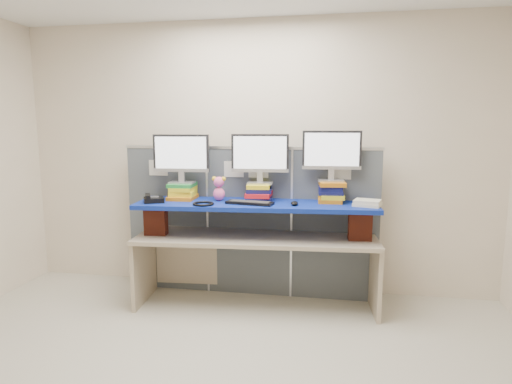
% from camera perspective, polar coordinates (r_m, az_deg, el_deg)
% --- Properties ---
extents(room, '(5.00, 4.00, 2.80)m').
position_cam_1_polar(room, '(2.56, -8.49, 1.32)').
color(room, beige).
rests_on(room, ground).
extents(cubicle_partition, '(2.60, 0.06, 1.53)m').
position_cam_1_polar(cubicle_partition, '(4.37, -0.92, -3.87)').
color(cubicle_partition, '#474D54').
rests_on(cubicle_partition, ground).
extents(desk, '(2.32, 0.82, 0.69)m').
position_cam_1_polar(desk, '(4.13, 0.00, -7.74)').
color(desk, tan).
rests_on(desk, ground).
extents(brick_pier_left, '(0.21, 0.13, 0.28)m').
position_cam_1_polar(brick_pier_left, '(4.22, -13.20, -3.69)').
color(brick_pier_left, maroon).
rests_on(brick_pier_left, desk).
extents(brick_pier_right, '(0.21, 0.13, 0.28)m').
position_cam_1_polar(brick_pier_right, '(4.03, 13.70, -4.29)').
color(brick_pier_right, maroon).
rests_on(brick_pier_right, desk).
extents(blue_board, '(2.28, 0.72, 0.04)m').
position_cam_1_polar(blue_board, '(4.03, 0.00, -1.69)').
color(blue_board, navy).
rests_on(blue_board, brick_pier_left).
extents(book_stack_left, '(0.26, 0.31, 0.16)m').
position_cam_1_polar(book_stack_left, '(4.27, -9.73, 0.08)').
color(book_stack_left, '#C36E12').
rests_on(book_stack_left, blue_board).
extents(book_stack_center, '(0.27, 0.34, 0.16)m').
position_cam_1_polar(book_stack_center, '(4.12, 0.41, -0.07)').
color(book_stack_center, '#101349').
rests_on(book_stack_center, blue_board).
extents(book_stack_right, '(0.27, 0.31, 0.19)m').
position_cam_1_polar(book_stack_right, '(4.11, 9.95, 0.07)').
color(book_stack_right, '#C36E12').
rests_on(book_stack_right, blue_board).
extents(monitor_left, '(0.55, 0.17, 0.48)m').
position_cam_1_polar(monitor_left, '(4.23, -9.94, 4.78)').
color(monitor_left, '#A0A0A4').
rests_on(monitor_left, book_stack_left).
extents(monitor_center, '(0.55, 0.17, 0.48)m').
position_cam_1_polar(monitor_center, '(4.08, 0.54, 4.85)').
color(monitor_center, '#A0A0A4').
rests_on(monitor_center, book_stack_center).
extents(monitor_right, '(0.55, 0.17, 0.48)m').
position_cam_1_polar(monitor_right, '(4.08, 10.05, 5.18)').
color(monitor_right, '#A0A0A4').
rests_on(monitor_right, book_stack_right).
extents(keyboard, '(0.45, 0.22, 0.03)m').
position_cam_1_polar(keyboard, '(3.94, -0.84, -1.44)').
color(keyboard, black).
rests_on(keyboard, blue_board).
extents(mouse, '(0.08, 0.13, 0.04)m').
position_cam_1_polar(mouse, '(3.90, 5.15, -1.50)').
color(mouse, black).
rests_on(mouse, blue_board).
extents(desk_phone, '(0.24, 0.23, 0.08)m').
position_cam_1_polar(desk_phone, '(4.14, -13.56, -0.95)').
color(desk_phone, black).
rests_on(desk_phone, blue_board).
extents(headset, '(0.24, 0.24, 0.02)m').
position_cam_1_polar(headset, '(3.93, -7.04, -1.56)').
color(headset, black).
rests_on(headset, blue_board).
extents(plush_toy, '(0.14, 0.10, 0.23)m').
position_cam_1_polar(plush_toy, '(4.12, -4.96, 0.49)').
color(plush_toy, pink).
rests_on(plush_toy, blue_board).
extents(binder_stack, '(0.27, 0.24, 0.06)m').
position_cam_1_polar(binder_stack, '(3.97, 14.63, -1.42)').
color(binder_stack, beige).
rests_on(binder_stack, blue_board).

